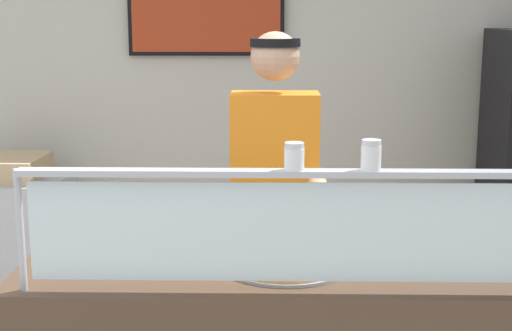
{
  "coord_description": "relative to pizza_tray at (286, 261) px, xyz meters",
  "views": [
    {
      "loc": [
        0.9,
        -2.24,
        1.83
      ],
      "look_at": [
        0.85,
        0.37,
        1.3
      ],
      "focal_mm": 52.86,
      "sensor_mm": 36.0,
      "label": 1
    }
  ],
  "objects": [
    {
      "name": "parmesan_shaker",
      "position": [
        0.02,
        -0.26,
        0.42
      ],
      "size": [
        0.06,
        0.06,
        0.09
      ],
      "color": "white",
      "rests_on": "sneeze_guard"
    },
    {
      "name": "worker_figure",
      "position": [
        -0.03,
        0.66,
        0.04
      ],
      "size": [
        0.41,
        0.5,
        1.76
      ],
      "color": "#23232D",
      "rests_on": "ground"
    },
    {
      "name": "pizza_tray",
      "position": [
        0.0,
        0.0,
        0.0
      ],
      "size": [
        0.46,
        0.46,
        0.04
      ],
      "color": "#9EA0A8",
      "rests_on": "serving_counter"
    },
    {
      "name": "sneeze_guard",
      "position": [
        -0.01,
        -0.26,
        0.24
      ],
      "size": [
        1.72,
        0.06,
        0.4
      ],
      "color": "#B2B5BC",
      "rests_on": "serving_counter"
    },
    {
      "name": "pizza_box_stack",
      "position": [
        -1.67,
        1.9,
        -0.05
      ],
      "size": [
        0.47,
        0.47,
        0.13
      ],
      "color": "tan",
      "rests_on": "prep_shelf"
    },
    {
      "name": "pizza_server",
      "position": [
        -0.03,
        -0.02,
        0.02
      ],
      "size": [
        0.14,
        0.29,
        0.01
      ],
      "primitive_type": "cube",
      "rotation": [
        0.0,
        0.0,
        0.24
      ],
      "color": "#ADAFB7",
      "rests_on": "pizza_tray"
    },
    {
      "name": "pepper_flake_shaker",
      "position": [
        0.26,
        -0.26,
        0.43
      ],
      "size": [
        0.06,
        0.06,
        0.1
      ],
      "color": "white",
      "rests_on": "sneeze_guard"
    },
    {
      "name": "prep_shelf",
      "position": [
        -1.67,
        1.9,
        -0.54
      ],
      "size": [
        0.7,
        0.55,
        0.85
      ],
      "primitive_type": "cube",
      "color": "#B7BABF",
      "rests_on": "ground"
    },
    {
      "name": "shop_rear_unit",
      "position": [
        -0.02,
        2.39,
        0.39
      ],
      "size": [
        6.29,
        0.13,
        2.7
      ],
      "color": "beige",
      "rests_on": "ground"
    }
  ]
}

